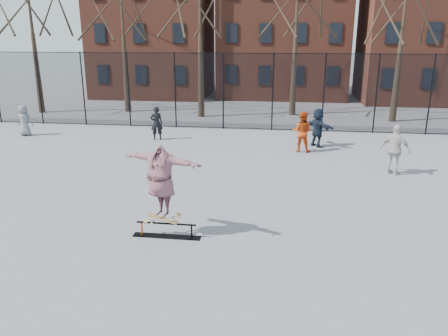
# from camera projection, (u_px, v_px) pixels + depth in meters

# --- Properties ---
(ground) EXTENTS (100.00, 100.00, 0.00)m
(ground) POSITION_uv_depth(u_px,v_px,m) (206.00, 233.00, 11.07)
(ground) COLOR slate
(skate_rail) EXTENTS (1.72, 0.26, 0.38)m
(skate_rail) POSITION_uv_depth(u_px,v_px,m) (167.00, 231.00, 10.85)
(skate_rail) COLOR black
(skate_rail) RESTS_ON ground
(skateboard) EXTENTS (0.83, 0.20, 0.10)m
(skateboard) POSITION_uv_depth(u_px,v_px,m) (163.00, 221.00, 10.78)
(skateboard) COLOR #A67B42
(skateboard) RESTS_ON skate_rail
(skater) EXTENTS (2.25, 1.26, 1.77)m
(skater) POSITION_uv_depth(u_px,v_px,m) (161.00, 185.00, 10.51)
(skater) COLOR navy
(skater) RESTS_ON skateboard
(bystander_grey) EXTENTS (0.80, 0.57, 1.53)m
(bystander_grey) POSITION_uv_depth(u_px,v_px,m) (24.00, 120.00, 21.74)
(bystander_grey) COLOR slate
(bystander_grey) RESTS_ON ground
(bystander_black) EXTENTS (0.68, 0.55, 1.60)m
(bystander_black) POSITION_uv_depth(u_px,v_px,m) (157.00, 123.00, 20.89)
(bystander_black) COLOR black
(bystander_black) RESTS_ON ground
(bystander_red) EXTENTS (0.96, 0.81, 1.74)m
(bystander_red) POSITION_uv_depth(u_px,v_px,m) (302.00, 132.00, 18.69)
(bystander_red) COLOR #B43A0F
(bystander_red) RESTS_ON ground
(bystander_white) EXTENTS (1.14, 0.97, 1.83)m
(bystander_white) POSITION_uv_depth(u_px,v_px,m) (395.00, 150.00, 15.56)
(bystander_white) COLOR #BBB4AD
(bystander_white) RESTS_ON ground
(bystander_navy) EXTENTS (1.37, 1.60, 1.74)m
(bystander_navy) POSITION_uv_depth(u_px,v_px,m) (318.00, 128.00, 19.55)
(bystander_navy) COLOR #182130
(bystander_navy) RESTS_ON ground
(fence) EXTENTS (34.03, 0.07, 4.00)m
(fence) POSITION_uv_depth(u_px,v_px,m) (249.00, 91.00, 22.80)
(fence) COLOR black
(fence) RESTS_ON ground
(rowhouses) EXTENTS (29.00, 7.00, 13.00)m
(rowhouses) POSITION_uv_depth(u_px,v_px,m) (274.00, 19.00, 33.86)
(rowhouses) COLOR brown
(rowhouses) RESTS_ON ground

